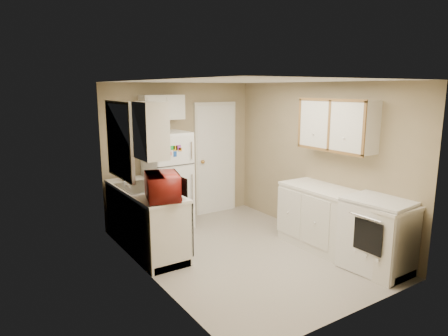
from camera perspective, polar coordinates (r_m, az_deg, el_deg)
floor at (r=5.84m, az=2.74°, el=-11.96°), size 3.80×3.80×0.00m
ceiling at (r=5.37m, az=2.99°, el=12.30°), size 3.80×3.80×0.00m
wall_left at (r=4.81m, az=-10.78°, el=-2.20°), size 3.80×3.80×0.00m
wall_right at (r=6.39m, az=13.08°, el=1.05°), size 3.80×3.80×0.00m
wall_back at (r=7.08m, az=-6.22°, el=2.27°), size 2.80×2.80×0.00m
wall_front at (r=4.14m, az=18.55°, el=-4.81°), size 2.80×2.80×0.00m
left_counter at (r=5.93m, az=-11.18°, el=-7.16°), size 0.60×1.80×0.90m
dishwasher at (r=5.51m, az=-5.99°, el=-8.01°), size 0.03×0.58×0.72m
sink at (r=5.95m, az=-11.87°, el=-3.01°), size 0.54×0.74×0.16m
microwave at (r=5.19m, az=-8.72°, el=-2.82°), size 0.67×0.49×0.40m
soap_bottle at (r=6.33m, az=-13.90°, el=-0.93°), size 0.09×0.09×0.20m
window_blinds at (r=5.72m, az=-14.60°, el=3.86°), size 0.10×0.98×1.08m
upper_cabinet_left at (r=4.97m, az=-10.41°, el=5.27°), size 0.30×0.45×0.70m
refrigerator at (r=6.69m, az=-8.05°, el=-1.75°), size 0.68×0.67×1.61m
cabinet_over_fridge at (r=6.69m, az=-8.86°, el=8.57°), size 0.70×0.30×0.40m
interior_door at (r=7.41m, az=-1.22°, el=1.33°), size 0.86×0.06×2.08m
right_counter at (r=5.84m, az=16.38°, el=-7.70°), size 0.60×2.00×0.90m
stove at (r=5.51m, az=21.06°, el=-8.87°), size 0.71×0.85×0.95m
upper_cabinet_right at (r=5.87m, az=15.85°, el=5.94°), size 0.30×1.20×0.70m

